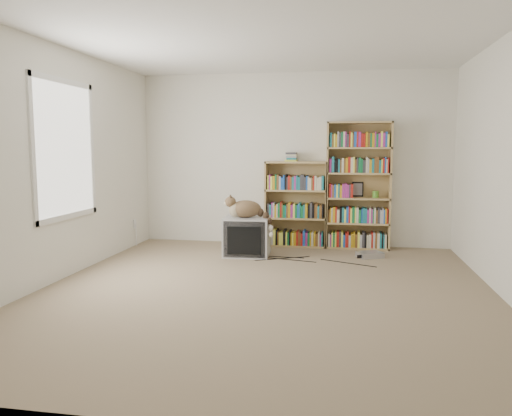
% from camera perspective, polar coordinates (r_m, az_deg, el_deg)
% --- Properties ---
extents(floor, '(4.50, 5.00, 0.01)m').
position_cam_1_polar(floor, '(5.06, 1.11, -9.39)').
color(floor, gray).
rests_on(floor, ground).
extents(wall_back, '(4.50, 0.02, 2.50)m').
position_cam_1_polar(wall_back, '(7.34, 4.20, 5.54)').
color(wall_back, silver).
rests_on(wall_back, floor).
extents(wall_front, '(4.50, 0.02, 2.50)m').
position_cam_1_polar(wall_front, '(2.42, -8.10, 2.93)').
color(wall_front, silver).
rests_on(wall_front, floor).
extents(wall_left, '(0.02, 5.00, 2.50)m').
position_cam_1_polar(wall_left, '(5.66, -22.04, 4.69)').
color(wall_left, silver).
rests_on(wall_left, floor).
extents(ceiling, '(4.50, 5.00, 0.02)m').
position_cam_1_polar(ceiling, '(4.98, 1.18, 19.45)').
color(ceiling, white).
rests_on(ceiling, wall_back).
extents(window, '(0.02, 1.22, 1.52)m').
position_cam_1_polar(window, '(5.82, -20.96, 6.26)').
color(window, white).
rests_on(window, wall_left).
extents(crt_tv, '(0.62, 0.57, 0.51)m').
position_cam_1_polar(crt_tv, '(6.63, -1.03, -3.24)').
color(crt_tv, '#ADADB0').
rests_on(crt_tv, floor).
extents(cat, '(0.69, 0.43, 0.50)m').
position_cam_1_polar(cat, '(6.51, -0.80, -0.39)').
color(cat, '#3B2618').
rests_on(cat, crt_tv).
extents(bookcase_tall, '(0.89, 0.30, 1.78)m').
position_cam_1_polar(bookcase_tall, '(7.18, 11.60, 2.17)').
color(bookcase_tall, '#A68953').
rests_on(bookcase_tall, floor).
extents(bookcase_short, '(0.89, 0.30, 1.23)m').
position_cam_1_polar(bookcase_short, '(7.24, 4.62, 0.02)').
color(bookcase_short, '#A68953').
rests_on(bookcase_short, floor).
extents(book_stack, '(0.18, 0.24, 0.13)m').
position_cam_1_polar(book_stack, '(7.21, 4.14, 5.85)').
color(book_stack, '#AA1D16').
rests_on(book_stack, bookcase_short).
extents(green_mug, '(0.09, 0.09, 0.09)m').
position_cam_1_polar(green_mug, '(7.18, 13.50, 1.54)').
color(green_mug, '#53982B').
rests_on(green_mug, bookcase_tall).
extents(framed_print, '(0.16, 0.05, 0.21)m').
position_cam_1_polar(framed_print, '(7.26, 11.54, 2.11)').
color(framed_print, black).
rests_on(framed_print, bookcase_tall).
extents(dvd_player, '(0.37, 0.33, 0.07)m').
position_cam_1_polar(dvd_player, '(6.69, 12.89, -5.22)').
color(dvd_player, '#ABABB0').
rests_on(dvd_player, floor).
extents(wall_outlet, '(0.01, 0.08, 0.13)m').
position_cam_1_polar(wall_outlet, '(7.46, -13.69, -1.79)').
color(wall_outlet, silver).
rests_on(wall_outlet, wall_left).
extents(floor_cables, '(1.20, 0.70, 0.01)m').
position_cam_1_polar(floor_cables, '(6.44, 5.14, -5.82)').
color(floor_cables, black).
rests_on(floor_cables, floor).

